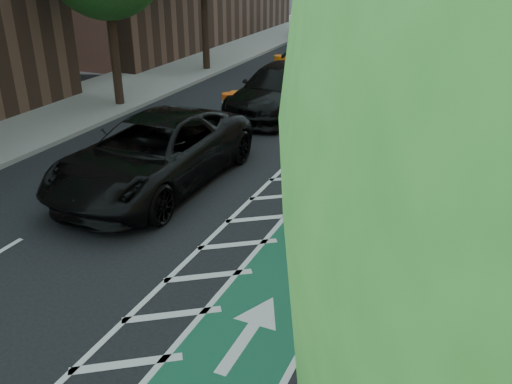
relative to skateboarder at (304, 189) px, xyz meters
The scene contains 16 objects.
ground 3.11m from the skateboarder, 149.07° to the right, with size 120.00×120.00×0.00m, color black.
bike_lane 8.55m from the skateboarder, 86.85° to the left, with size 2.00×90.00×0.01m, color #19593F.
buffer_strip 8.60m from the skateboarder, 96.95° to the left, with size 1.40×90.00×0.01m, color silver.
sidewalk_left 14.75m from the skateboarder, 144.82° to the left, with size 5.00×90.00×0.15m, color gray.
curb_right 9.65m from the skateboarder, 61.97° to the left, with size 0.12×90.00×0.16m, color gray.
curb_left 12.83m from the skateboarder, 138.49° to the left, with size 0.12×90.00×0.16m, color gray.
skateboard 0.88m from the skateboarder, behind, with size 0.46×0.72×0.09m.
skateboarder is the anchor object (origin of this frame).
suv_near 4.62m from the skateboarder, behind, with size 3.20×6.95×1.93m, color black.
suv_far 9.63m from the skateboarder, 115.22° to the left, with size 2.58×6.34×1.84m, color black.
car_silver 24.61m from the skateboarder, 108.07° to the left, with size 1.61×3.99×1.36m, color #A4A3A9.
car_grey 32.16m from the skateboarder, 99.27° to the left, with size 1.51×4.34×1.43m, color #504F53.
box_truck 29.22m from the skateboarder, 107.38° to the left, with size 2.27×4.86×2.01m.
barrel_a 9.45m from the skateboarder, 127.54° to the left, with size 0.64×0.64×0.88m.
barrel_b 9.80m from the skateboarder, 125.30° to the left, with size 0.62×0.62×0.84m.
barrel_c 16.30m from the skateboarder, 113.64° to the left, with size 0.74×0.74×1.01m.
Camera 1 is at (6.20, -9.58, 6.25)m, focal length 38.00 mm.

